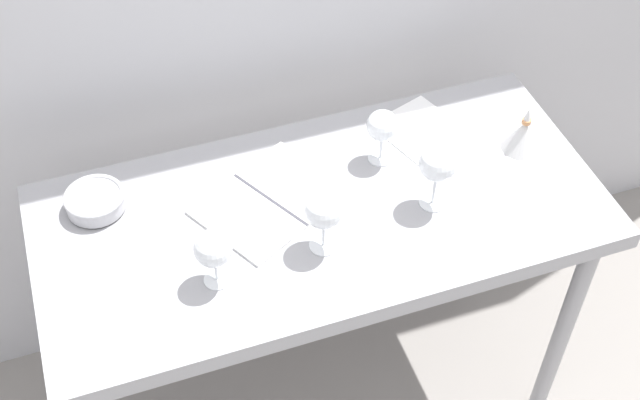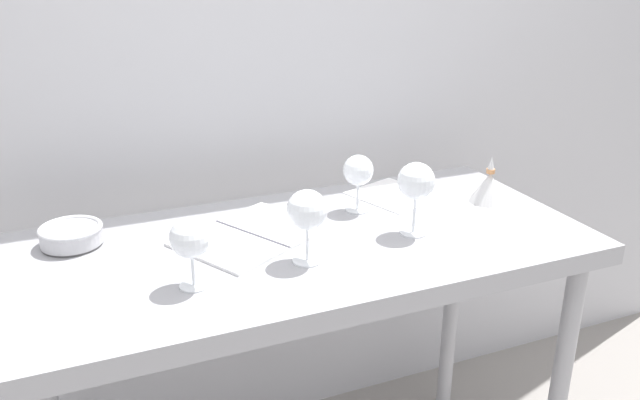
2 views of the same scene
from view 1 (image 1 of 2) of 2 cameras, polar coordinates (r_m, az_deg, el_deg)
The scene contains 10 objects.
ground_plane at distance 2.82m, azimuth 0.04°, elevation -13.02°, with size 6.00×6.00×0.00m, color gray.
steel_counter at distance 2.16m, azimuth 0.10°, elevation -2.54°, with size 1.40×0.65×0.90m.
wine_glass_near_center at distance 1.92m, azimuth 0.25°, elevation -0.74°, with size 0.09×0.09×0.17m.
wine_glass_far_right at distance 2.14m, azimuth 4.21°, elevation 4.92°, with size 0.08×0.08×0.16m.
wine_glass_near_left at distance 1.87m, azimuth -7.20°, elevation -3.33°, with size 0.09×0.09×0.16m.
wine_glass_near_right at distance 2.02m, azimuth 7.92°, elevation 2.38°, with size 0.09×0.09×0.18m.
open_notebook at distance 2.10m, azimuth -3.36°, elevation -0.04°, with size 0.42×0.38×0.01m.
tasting_sheet_upper at distance 2.30m, azimuth 6.87°, elevation 4.63°, with size 0.19×0.22×0.00m, color white.
tasting_bowl at distance 2.14m, azimuth -14.87°, elevation -0.06°, with size 0.15×0.15×0.05m.
decanter_funnel at distance 2.27m, azimuth 13.50°, elevation 4.28°, with size 0.11×0.11×0.13m.
Camera 1 is at (-0.46, -1.33, 2.44)m, focal length 47.65 mm.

